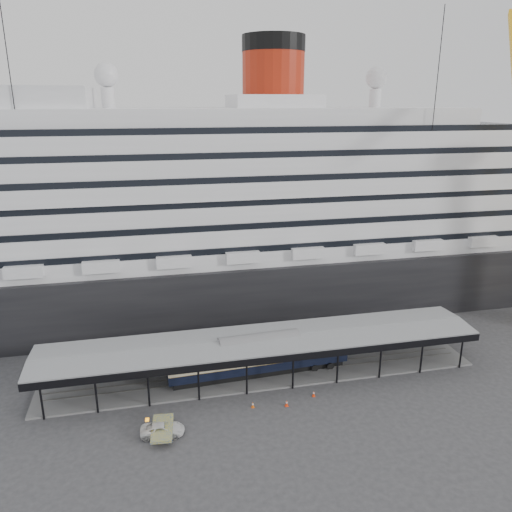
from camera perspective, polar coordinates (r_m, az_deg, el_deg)
The scene contains 8 objects.
ground at distance 62.49m, azimuth 1.82°, elevation -15.60°, with size 200.00×200.00×0.00m, color #333335.
cruise_ship at distance 85.28m, azimuth -3.37°, elevation 6.74°, with size 130.00×30.00×43.90m.
platform_canopy at distance 65.45m, azimuth 0.74°, elevation -11.54°, with size 56.00×9.18×5.30m.
port_truck at distance 56.82m, azimuth -10.64°, elevation -18.91°, with size 2.14×4.63×1.29m, color silver.
pullman_carriage at distance 65.16m, azimuth 0.35°, elevation -11.26°, with size 23.60×4.24×23.05m.
traffic_cone_left at distance 60.48m, azimuth 3.52°, elevation -16.43°, with size 0.41×0.41×0.77m.
traffic_cone_mid at distance 60.17m, azimuth -0.37°, elevation -16.63°, with size 0.40×0.40×0.70m.
traffic_cone_right at distance 62.44m, azimuth 6.61°, elevation -15.36°, with size 0.46×0.46×0.73m.
Camera 1 is at (-13.22, -50.78, 33.94)m, focal length 35.00 mm.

